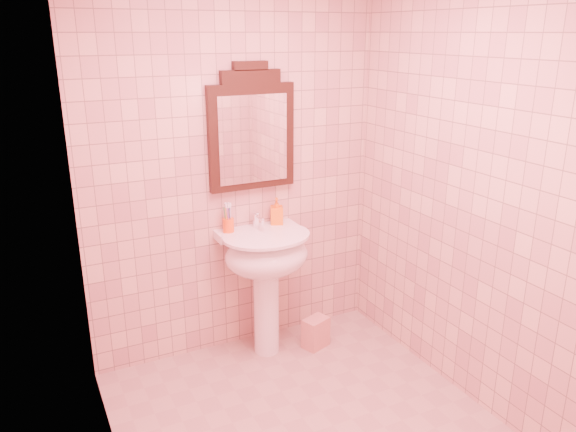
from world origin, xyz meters
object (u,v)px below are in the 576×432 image
pedestal_sink (266,263)px  towel (316,333)px  mirror (252,132)px  soap_dispenser (277,211)px  toothbrush_cup (228,225)px

pedestal_sink → towel: pedestal_sink is taller
mirror → soap_dispenser: size_ratio=4.44×
pedestal_sink → toothbrush_cup: toothbrush_cup is taller
soap_dispenser → towel: bearing=-32.3°
pedestal_sink → towel: size_ratio=4.01×
pedestal_sink → soap_dispenser: 0.36m
pedestal_sink → mirror: 0.86m
soap_dispenser → towel: size_ratio=0.85×
toothbrush_cup → towel: (0.53, -0.24, -0.81)m
mirror → towel: 1.46m
soap_dispenser → towel: 0.90m
pedestal_sink → toothbrush_cup: bearing=143.0°
pedestal_sink → mirror: (-0.00, 0.20, 0.84)m
mirror → toothbrush_cup: bearing=-165.7°
mirror → toothbrush_cup: size_ratio=4.76×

